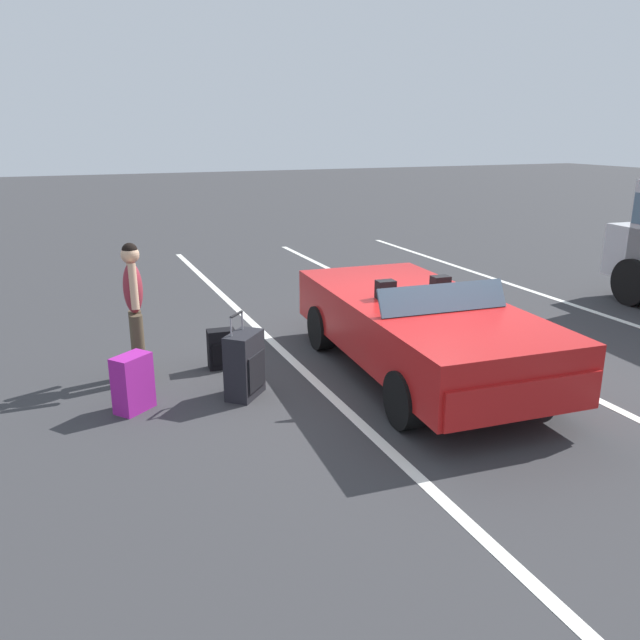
# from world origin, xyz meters

# --- Properties ---
(ground_plane) EXTENTS (80.00, 80.00, 0.00)m
(ground_plane) POSITION_xyz_m (0.00, 0.00, 0.00)
(ground_plane) COLOR #333335
(lot_line_near) EXTENTS (18.00, 0.12, 0.01)m
(lot_line_near) POSITION_xyz_m (0.00, -1.26, 0.00)
(lot_line_near) COLOR silver
(lot_line_near) RESTS_ON ground_plane
(lot_line_mid) EXTENTS (18.00, 0.12, 0.01)m
(lot_line_mid) POSITION_xyz_m (0.00, 1.44, 0.00)
(lot_line_mid) COLOR silver
(lot_line_mid) RESTS_ON ground_plane
(convertible_car) EXTENTS (4.24, 2.04, 1.24)m
(convertible_car) POSITION_xyz_m (0.21, -0.01, 0.59)
(convertible_car) COLOR red
(convertible_car) RESTS_ON ground_plane
(suitcase_large_black) EXTENTS (0.54, 0.53, 0.96)m
(suitcase_large_black) POSITION_xyz_m (-0.16, -2.14, 0.37)
(suitcase_large_black) COLOR black
(suitcase_large_black) RESTS_ON ground_plane
(suitcase_medium_bright) EXTENTS (0.43, 0.46, 0.62)m
(suitcase_medium_bright) POSITION_xyz_m (-0.25, -3.35, 0.31)
(suitcase_medium_bright) COLOR #991E8C
(suitcase_medium_bright) RESTS_ON ground_plane
(suitcase_small_carryon) EXTENTS (0.24, 0.36, 0.50)m
(suitcase_small_carryon) POSITION_xyz_m (-1.13, -2.17, 0.25)
(suitcase_small_carryon) COLOR black
(suitcase_small_carryon) RESTS_ON ground_plane
(traveler_person) EXTENTS (0.61, 0.24, 1.65)m
(traveler_person) POSITION_xyz_m (-1.16, -3.17, 0.93)
(traveler_person) COLOR #4C3F2D
(traveler_person) RESTS_ON ground_plane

